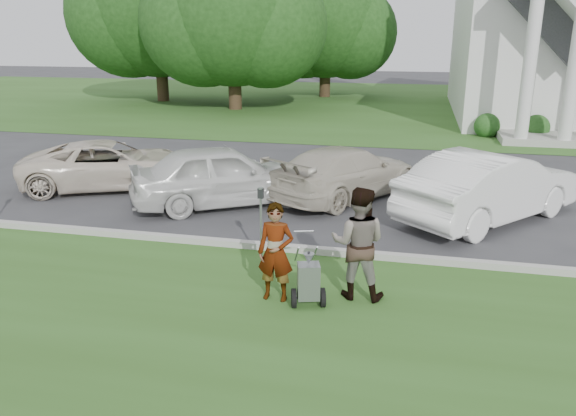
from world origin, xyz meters
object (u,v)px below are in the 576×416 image
(tree_left, at_px, (233,18))
(striping_cart, at_px, (308,282))
(person_right, at_px, (358,244))
(person_left, at_px, (276,253))
(car_a, at_px, (110,165))
(parking_meter_near, at_px, (261,215))
(car_c, at_px, (346,172))
(tree_back, at_px, (326,27))
(church, at_px, (555,0))
(car_b, at_px, (223,175))
(car_d, at_px, (490,186))
(tree_far, at_px, (157,10))

(tree_left, relative_size, striping_cart, 9.18)
(striping_cart, xyz_separation_m, person_right, (0.72, 0.54, 0.52))
(person_left, xyz_separation_m, car_a, (-6.41, 5.88, -0.16))
(parking_meter_near, height_order, car_c, parking_meter_near)
(tree_back, distance_m, person_right, 31.92)
(church, xyz_separation_m, person_right, (-7.25, -24.30, -4.99))
(church, relative_size, person_right, 12.64)
(tree_back, bearing_deg, car_b, -86.14)
(parking_meter_near, xyz_separation_m, car_d, (4.55, 3.70, -0.12))
(parking_meter_near, distance_m, car_c, 4.99)
(tree_far, bearing_deg, striping_cart, -60.61)
(person_right, height_order, car_c, person_right)
(car_a, bearing_deg, striping_cart, -155.24)
(church, xyz_separation_m, car_a, (-14.95, -18.82, -5.26))
(parking_meter_near, height_order, car_d, car_d)
(tree_far, height_order, car_a, tree_far)
(church, distance_m, car_d, 20.67)
(tree_back, relative_size, person_right, 5.04)
(striping_cart, bearing_deg, tree_left, 94.29)
(tree_far, height_order, parking_meter_near, tree_far)
(car_c, bearing_deg, church, -82.18)
(tree_left, bearing_deg, tree_back, 63.43)
(person_right, bearing_deg, tree_left, -66.12)
(tree_far, xyz_separation_m, car_c, (14.80, -20.16, -5.00))
(church, xyz_separation_m, person_left, (-8.55, -24.70, -5.11))
(church, xyz_separation_m, striping_cart, (-7.97, -24.83, -5.51))
(car_b, relative_size, car_c, 0.97)
(tree_left, xyz_separation_m, person_left, (8.46, -23.57, -4.28))
(car_d, bearing_deg, person_left, 94.07)
(tree_left, height_order, car_b, tree_left)
(tree_left, distance_m, person_right, 25.49)
(person_left, distance_m, car_d, 6.50)
(church, distance_m, striping_cart, 26.66)
(parking_meter_near, relative_size, car_a, 0.31)
(person_left, bearing_deg, striping_cart, -11.99)
(tree_back, xyz_separation_m, parking_meter_near, (3.78, -30.04, -3.78))
(car_b, bearing_deg, parking_meter_near, 177.74)
(tree_back, bearing_deg, tree_far, -153.44)
(person_right, height_order, car_b, person_right)
(tree_far, bearing_deg, person_left, -61.44)
(tree_back, xyz_separation_m, car_a, (-1.94, -25.69, -4.05))
(car_c, xyz_separation_m, car_d, (3.54, -1.19, 0.13))
(car_b, bearing_deg, car_a, 44.07)
(person_left, relative_size, parking_meter_near, 1.11)
(church, relative_size, tree_left, 2.27)
(church, relative_size, person_left, 14.51)
(striping_cart, xyz_separation_m, car_a, (-6.98, 6.02, 0.24))
(person_right, bearing_deg, car_d, -117.00)
(car_a, bearing_deg, person_left, -157.03)
(church, distance_m, car_b, 23.27)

